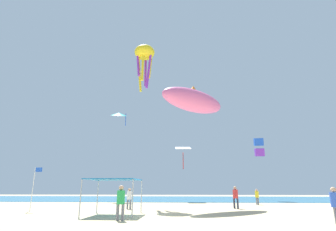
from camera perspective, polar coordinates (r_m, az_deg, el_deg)
name	(u,v)px	position (r m, az deg, el deg)	size (l,w,h in m)	color
ground	(146,216)	(18.46, -4.91, -21.09)	(110.00, 110.00, 0.10)	#D1BA8C
ocean_strip	(171,199)	(47.34, 0.66, -17.67)	(110.00, 25.65, 0.03)	teal
canopy_tent	(114,181)	(18.99, -11.64, -13.74)	(3.37, 3.33, 2.35)	#B2B2B7
person_near_tent	(235,195)	(25.01, 14.51, -16.53)	(0.45, 0.45, 1.91)	#33384C
person_leftmost	(121,200)	(15.79, -10.28, -17.61)	(0.49, 0.45, 1.90)	slate
person_central	(335,202)	(16.20, 32.69, -15.65)	(0.43, 0.48, 1.80)	slate
person_rightmost	(129,197)	(24.03, -8.47, -17.12)	(0.43, 0.42, 1.75)	slate
person_far_shore	(257,195)	(31.48, 18.84, -16.18)	(0.40, 0.40, 1.67)	slate
banner_flag	(34,184)	(24.09, -27.17, -13.20)	(0.61, 0.06, 3.36)	silver
kite_delta_teal	(119,114)	(41.54, -10.67, 0.28)	(3.07, 3.08, 2.41)	teal
kite_box_blue	(259,147)	(42.07, 19.24, -6.53)	(1.45, 1.60, 2.90)	blue
kite_inflatable_pink	(193,101)	(26.75, 5.57, 3.27)	(7.52, 7.09, 2.94)	pink
kite_diamond_white	(183,149)	(37.88, 3.29, -7.35)	(2.36, 2.30, 3.30)	white
kite_octopus_yellow	(145,55)	(32.93, -5.15, 13.06)	(3.26, 3.26, 5.78)	yellow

